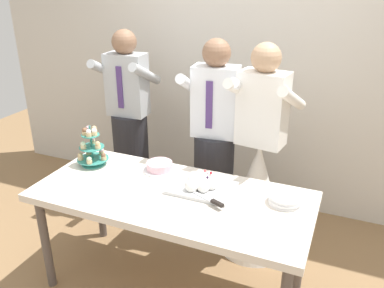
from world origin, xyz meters
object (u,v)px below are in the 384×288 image
dessert_table (172,203)px  person_guest (130,132)px  round_cake (160,167)px  person_groom (214,155)px  person_bride (257,184)px  main_cake_tray (202,184)px  cupcake_stand (92,149)px  plate_stack (285,199)px

dessert_table → person_guest: bearing=133.6°
round_cake → person_groom: size_ratio=0.14×
dessert_table → person_guest: 1.22m
person_bride → person_groom: bearing=174.0°
main_cake_tray → cupcake_stand: bearing=177.8°
main_cake_tray → person_bride: bearing=66.8°
person_bride → plate_stack: bearing=-60.2°
person_bride → round_cake: bearing=-145.7°
person_bride → main_cake_tray: bearing=-113.2°
main_cake_tray → round_cake: bearing=160.3°
person_guest → round_cake: bearing=-45.0°
person_groom → person_bride: same height
round_cake → person_guest: person_guest is taller
person_groom → round_cake: bearing=-118.4°
dessert_table → main_cake_tray: bearing=36.8°
dessert_table → round_cake: round_cake is taller
person_bride → dessert_table: bearing=-120.6°
person_groom → plate_stack: bearing=-39.8°
cupcake_stand → plate_stack: (1.42, 0.01, -0.10)m
round_cake → person_groom: 0.53m
cupcake_stand → round_cake: (0.50, 0.10, -0.10)m
cupcake_stand → plate_stack: 1.42m
dessert_table → person_bride: size_ratio=1.08×
plate_stack → person_guest: person_guest is taller
main_cake_tray → dessert_table: bearing=-143.2°
cupcake_stand → person_guest: size_ratio=0.18×
main_cake_tray → person_bride: person_bride is taller
cupcake_stand → main_cake_tray: bearing=-2.2°
dessert_table → person_groom: bearing=87.5°
plate_stack → person_bride: person_bride is taller
dessert_table → main_cake_tray: size_ratio=4.24×
person_groom → person_guest: 0.89m
main_cake_tray → plate_stack: 0.54m
dessert_table → person_groom: (0.03, 0.72, 0.05)m
dessert_table → cupcake_stand: (-0.72, 0.16, 0.20)m
person_bride → person_guest: (-1.24, 0.20, 0.16)m
round_cake → person_bride: person_bride is taller
dessert_table → round_cake: 0.35m
main_cake_tray → plate_stack: (0.54, 0.04, -0.01)m
main_cake_tray → person_bride: size_ratio=0.26×
plate_stack → round_cake: round_cake is taller
cupcake_stand → main_cake_tray: size_ratio=0.72×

